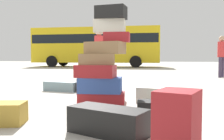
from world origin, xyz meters
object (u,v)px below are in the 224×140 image
Objects in this scene: person_tourist_with_camera at (222,53)px; parked_bus at (96,44)px; suitcase_cream_upright_blue at (157,95)px; suitcase_charcoal_right_side at (92,85)px; suitcase_black_left_side at (108,121)px; suitcase_black_foreground_far at (156,107)px; person_bearded_onlooker at (99,50)px; suitcase_tower at (103,62)px; suitcase_slate_white_trunk at (62,86)px; suitcase_maroon_foreground_near at (177,123)px.

parked_bus is (-7.42, 9.63, 0.89)m from person_tourist_with_camera.
suitcase_cream_upright_blue is 6.25m from person_tourist_with_camera.
suitcase_black_left_side is at bearing -75.86° from suitcase_charcoal_right_side.
suitcase_charcoal_right_side is 2.35m from suitcase_black_foreground_far.
suitcase_tower is at bearing -10.82° from person_bearded_onlooker.
suitcase_slate_white_trunk reaches higher than suitcase_black_foreground_far.
person_bearded_onlooker reaches higher than suitcase_black_left_side.
suitcase_charcoal_right_side is at bearing 113.93° from suitcase_tower.
suitcase_charcoal_right_side is 0.71m from suitcase_slate_white_trunk.
person_tourist_with_camera is (4.52, 4.65, 0.84)m from suitcase_slate_white_trunk.
person_tourist_with_camera is at bearing -53.76° from parked_bus.
parked_bus is at bearing 120.61° from suitcase_cream_upright_blue.
suitcase_slate_white_trunk is 2.39m from suitcase_cream_upright_blue.
suitcase_charcoal_right_side is 6.08m from person_tourist_with_camera.
person_bearded_onlooker is at bearing 104.94° from suitcase_tower.
suitcase_maroon_foreground_near is at bearing -73.38° from suitcase_cream_upright_blue.
suitcase_charcoal_right_side is (-0.53, 1.20, -0.54)m from suitcase_tower.
suitcase_slate_white_trunk is (-2.13, 1.88, 0.02)m from suitcase_black_foreground_far.
suitcase_black_foreground_far is 0.05× the size of parked_bus.
suitcase_cream_upright_blue reaches higher than suitcase_slate_white_trunk.
suitcase_tower reaches higher than suitcase_cream_upright_blue.
suitcase_maroon_foreground_near is 6.24m from person_bearded_onlooker.
suitcase_black_left_side reaches higher than suitcase_cream_upright_blue.
suitcase_charcoal_right_side is at bearing -15.29° from person_bearded_onlooker.
person_bearded_onlooker is (-1.91, 3.63, 0.88)m from suitcase_cream_upright_blue.
suitcase_slate_white_trunk is at bearing -8.25° from person_tourist_with_camera.
suitcase_charcoal_right_side is at bearing -77.22° from parked_bus.
suitcase_black_foreground_far is at bearing 117.69° from suitcase_maroon_foreground_near.
suitcase_black_left_side is 0.47× the size of person_bearded_onlooker.
parked_bus is at bearing 126.81° from suitcase_black_left_side.
suitcase_charcoal_right_side is at bearing -3.31° from person_tourist_with_camera.
suitcase_tower is 1.26m from suitcase_black_foreground_far.
suitcase_cream_upright_blue is 0.37× the size of person_bearded_onlooker.
suitcase_maroon_foreground_near is at bearing -74.88° from parked_bus.
person_bearded_onlooker is (-1.90, 4.45, 0.93)m from suitcase_black_foreground_far.
suitcase_charcoal_right_side is 3.62m from suitcase_maroon_foreground_near.
person_tourist_with_camera is 12.19m from parked_bus.
suitcase_slate_white_trunk is 6.54m from person_tourist_with_camera.
suitcase_black_foreground_far is at bearing 15.81° from person_tourist_with_camera.
suitcase_charcoal_right_side reaches higher than suitcase_slate_white_trunk.
parked_bus is at bearing 104.96° from suitcase_tower.
suitcase_black_foreground_far is 1.41m from suitcase_maroon_foreground_near.
suitcase_maroon_foreground_near is at bearing -62.73° from suitcase_tower.
person_tourist_with_camera is at bearing 91.15° from suitcase_black_left_side.
person_tourist_with_camera is at bearing 79.83° from suitcase_cream_upright_blue.
suitcase_maroon_foreground_near is 2.22m from suitcase_cream_upright_blue.
suitcase_slate_white_trunk is at bearing 135.47° from suitcase_tower.
person_bearded_onlooker reaches higher than suitcase_charcoal_right_side.
suitcase_black_foreground_far is at bearing -29.93° from suitcase_slate_white_trunk.
person_bearded_onlooker is at bearing 126.67° from suitcase_black_left_side.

